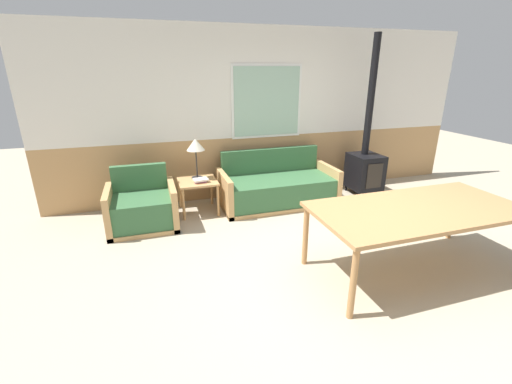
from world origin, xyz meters
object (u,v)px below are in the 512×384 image
Objects in this scene: armchair at (142,209)px; side_table at (198,185)px; wood_stove at (365,162)px; couch at (278,188)px; dining_table at (418,213)px; table_lamp at (196,146)px.

armchair is 0.88m from side_table.
armchair is 3.69m from wood_stove.
wood_stove is at bearing -1.24° from side_table.
dining_table is (0.67, -2.25, 0.42)m from couch.
side_table is at bearing 129.79° from dining_table.
dining_table is (1.91, -2.41, -0.31)m from table_lamp.
couch is at bearing 106.53° from dining_table.
couch reaches higher than armchair.
couch is at bearing -0.60° from armchair.
dining_table is at bearing -73.47° from couch.
couch is 2.38m from dining_table.
couch is 0.70× the size of wood_stove.
table_lamp is at bearing 18.31° from armchair.
couch reaches higher than dining_table.
wood_stove reaches higher than table_lamp.
couch is 3.00× the size of table_lamp.
wood_stove is at bearing -3.22° from armchair.
couch is 2.08m from armchair.
armchair is at bearing -154.95° from table_lamp.
armchair is at bearing -176.48° from wood_stove.
dining_table reaches higher than side_table.
table_lamp reaches higher than side_table.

